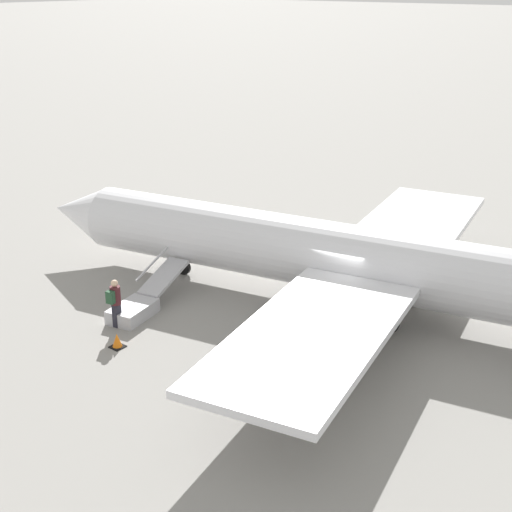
{
  "coord_description": "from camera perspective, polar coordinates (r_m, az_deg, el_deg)",
  "views": [
    {
      "loc": [
        -12.07,
        20.5,
        11.26
      ],
      "look_at": [
        2.95,
        1.4,
        1.73
      ],
      "focal_mm": 50.0,
      "sensor_mm": 36.0,
      "label": 1
    }
  ],
  "objects": [
    {
      "name": "traffic_cone_near_stairs",
      "position": [
        23.76,
        -11.05,
        -6.7
      ],
      "size": [
        0.44,
        0.44,
        0.49
      ],
      "color": "black",
      "rests_on": "ground"
    },
    {
      "name": "boarding_stairs",
      "position": [
        25.84,
        -9.32,
        -3.81
      ],
      "size": [
        1.8,
        4.13,
        1.64
      ],
      "rotation": [
        0.0,
        0.0,
        -1.37
      ],
      "color": "#B2B2B7",
      "rests_on": "ground"
    },
    {
      "name": "airplane_main",
      "position": [
        25.3,
        9.02,
        -0.46
      ],
      "size": [
        27.0,
        20.59,
        6.51
      ],
      "rotation": [
        0.0,
        0.0,
        0.2
      ],
      "color": "silver",
      "rests_on": "ground"
    },
    {
      "name": "ground_plane",
      "position": [
        26.32,
        6.97,
        -4.08
      ],
      "size": [
        600.0,
        600.0,
        0.0
      ],
      "primitive_type": "plane",
      "color": "gray"
    },
    {
      "name": "passenger",
      "position": [
        24.75,
        -11.21,
        -3.49
      ],
      "size": [
        0.39,
        0.56,
        1.74
      ],
      "rotation": [
        0.0,
        0.0,
        -1.37
      ],
      "color": "#23232D",
      "rests_on": "ground"
    }
  ]
}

